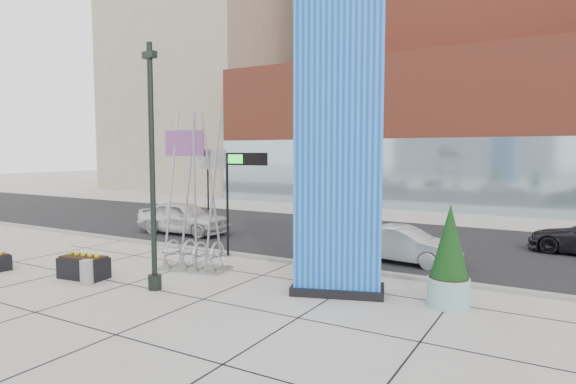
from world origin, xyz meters
The scene contains 18 objects.
ground centered at (0.00, 0.00, 0.00)m, with size 160.00×160.00×0.00m, color #9E9991.
street_asphalt centered at (0.00, 10.00, 0.01)m, with size 80.00×12.00×0.02m, color black.
curb_edge centered at (0.00, 4.00, 0.06)m, with size 80.00×0.30×0.12m, color gray.
tower_podium centered at (1.00, 27.00, 5.50)m, with size 34.00×10.00×11.00m, color #9A402C.
tower_glass_front centered at (1.00, 22.20, 2.50)m, with size 34.00×0.60×5.00m, color #8CA5B2.
building_beige_left centered at (-26.00, 34.00, 17.00)m, with size 18.00×20.00×34.00m, color gray.
blue_pylon centered at (4.00, 1.37, 4.24)m, with size 2.87×1.95×8.77m.
lamp_post centered at (-0.86, -0.98, 2.95)m, with size 0.47×0.40×7.20m.
public_art_sculpture centered at (-1.48, 1.52, 1.43)m, with size 2.59×1.63×5.47m.
concrete_bollard centered at (-3.09, -1.64, 0.38)m, with size 0.39×0.39×0.76m, color gray.
overhead_street_sign centered at (-1.10, 3.80, 3.47)m, with size 1.90×0.20×4.04m.
round_planter_east centered at (7.00, 1.80, 1.30)m, with size 1.09×1.09×2.74m.
round_planter_mid centered at (3.72, 3.60, 1.28)m, with size 1.08×1.08×2.71m.
round_planter_west centered at (3.33, 3.60, 1.33)m, with size 1.12×1.12×2.81m.
box_planter_south centered at (-3.80, -1.20, 0.40)m, with size 1.65×0.99×0.86m.
car_white_west centered at (-6.81, 6.78, 0.81)m, with size 1.91×4.74×1.62m, color silver.
car_silver_mid centered at (4.50, 6.10, 0.66)m, with size 1.40×4.01×1.32m, color #B6B8BF.
traffic_signal centered at (-12.00, 15.00, 2.30)m, with size 0.15×0.18×4.10m.
Camera 1 is at (9.56, -11.10, 4.09)m, focal length 30.00 mm.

